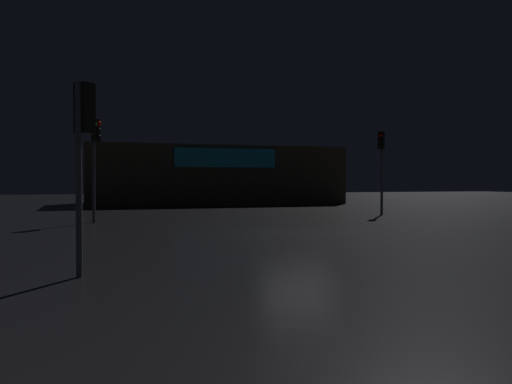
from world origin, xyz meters
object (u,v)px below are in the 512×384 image
store_building (212,176)px  traffic_signal_main (84,131)px  traffic_signal_cross_right (381,156)px  traffic_signal_cross_left (95,148)px

store_building → traffic_signal_main: size_ratio=5.38×
store_building → traffic_signal_main: bearing=-107.5°
store_building → traffic_signal_cross_right: bearing=-73.4°
store_building → traffic_signal_cross_left: 20.53m
store_building → traffic_signal_main: store_building is taller
store_building → traffic_signal_main: (-10.02, -31.75, 0.50)m
traffic_signal_main → traffic_signal_cross_right: 20.99m
traffic_signal_cross_left → traffic_signal_cross_right: size_ratio=1.01×
store_building → traffic_signal_cross_right: (5.14, -17.25, 0.91)m
store_building → traffic_signal_main: 33.30m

